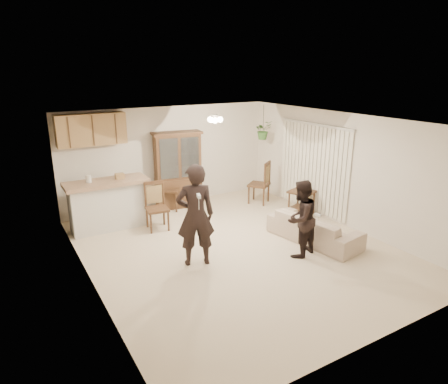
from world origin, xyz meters
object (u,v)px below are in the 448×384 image
child (300,222)px  chair_hutch_right (259,191)px  china_hutch (178,170)px  chair_bar (158,216)px  sofa (314,224)px  chair_hutch_left (170,196)px  adult (195,217)px  side_table (301,202)px

child → chair_hutch_right: bearing=-128.7°
child → china_hutch: 3.80m
chair_bar → chair_hutch_right: size_ratio=0.94×
sofa → chair_bar: size_ratio=1.79×
child → chair_hutch_left: bearing=-91.2°
chair_hutch_right → adult: bearing=0.5°
china_hutch → side_table: 3.14m
chair_bar → sofa: bearing=-33.5°
side_table → chair_hutch_right: size_ratio=0.62×
sofa → side_table: bearing=-41.0°
sofa → adult: bearing=72.6°
adult → china_hutch: bearing=-90.6°
chair_hutch_left → chair_hutch_right: (2.19, -0.74, -0.02)m
sofa → chair_hutch_left: bearing=18.5°
china_hutch → side_table: size_ratio=2.78×
chair_bar → chair_hutch_right: chair_hutch_right is taller
child → side_table: bearing=-149.6°
child → china_hutch: (-0.80, 3.70, 0.27)m
adult → sofa: bearing=-169.8°
adult → side_table: adult is taller
sofa → side_table: (0.82, 1.33, -0.06)m
chair_hutch_left → chair_hutch_right: 2.31m
child → china_hutch: china_hutch is taller
adult → child: bearing=177.5°
chair_hutch_right → chair_bar: bearing=-29.8°
adult → china_hutch: 3.19m
sofa → adult: adult is taller
chair_hutch_left → chair_hutch_right: chair_hutch_left is taller
china_hutch → chair_bar: (-1.03, -1.15, -0.65)m
sofa → chair_hutch_right: bearing=-19.1°
chair_hutch_right → sofa: bearing=43.9°
child → chair_bar: size_ratio=1.29×
sofa → chair_hutch_right: (0.44, 2.56, -0.05)m
sofa → chair_hutch_left: size_ratio=1.60×
china_hutch → chair_hutch_left: 0.67m
child → side_table: size_ratio=1.96×
sofa → side_table: sofa is taller
china_hutch → child: bearing=-69.3°
china_hutch → chair_hutch_left: china_hutch is taller
chair_bar → adult: bearing=-81.9°
chair_hutch_left → side_table: bearing=1.5°
sofa → chair_bar: bearing=39.1°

